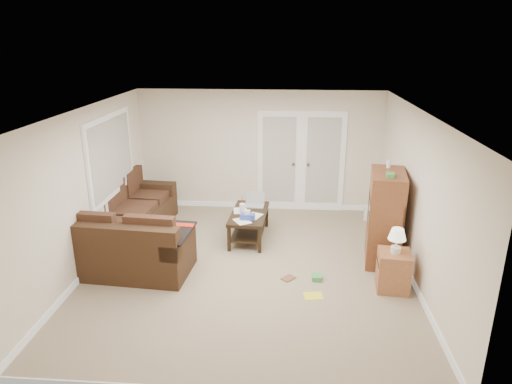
# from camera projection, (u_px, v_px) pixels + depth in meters

# --- Properties ---
(floor) EXTENTS (5.50, 5.50, 0.00)m
(floor) POSITION_uv_depth(u_px,v_px,m) (248.00, 268.00, 7.26)
(floor) COLOR gray
(floor) RESTS_ON ground
(ceiling) EXTENTS (5.00, 5.50, 0.02)m
(ceiling) POSITION_uv_depth(u_px,v_px,m) (247.00, 111.00, 6.45)
(ceiling) COLOR white
(ceiling) RESTS_ON wall_back
(wall_left) EXTENTS (0.02, 5.50, 2.50)m
(wall_left) POSITION_uv_depth(u_px,v_px,m) (87.00, 190.00, 7.03)
(wall_left) COLOR silver
(wall_left) RESTS_ON floor
(wall_right) EXTENTS (0.02, 5.50, 2.50)m
(wall_right) POSITION_uv_depth(u_px,v_px,m) (417.00, 199.00, 6.67)
(wall_right) COLOR silver
(wall_right) RESTS_ON floor
(wall_back) EXTENTS (5.00, 0.02, 2.50)m
(wall_back) POSITION_uv_depth(u_px,v_px,m) (260.00, 151.00, 9.45)
(wall_back) COLOR silver
(wall_back) RESTS_ON floor
(wall_front) EXTENTS (5.00, 0.02, 2.50)m
(wall_front) POSITION_uv_depth(u_px,v_px,m) (220.00, 291.00, 4.26)
(wall_front) COLOR silver
(wall_front) RESTS_ON floor
(baseboards) EXTENTS (5.00, 5.50, 0.10)m
(baseboards) POSITION_uv_depth(u_px,v_px,m) (248.00, 266.00, 7.24)
(baseboards) COLOR silver
(baseboards) RESTS_ON floor
(french_doors) EXTENTS (1.80, 0.05, 2.13)m
(french_doors) POSITION_uv_depth(u_px,v_px,m) (301.00, 162.00, 9.42)
(french_doors) COLOR silver
(french_doors) RESTS_ON floor
(window_left) EXTENTS (0.05, 1.92, 1.42)m
(window_left) POSITION_uv_depth(u_px,v_px,m) (111.00, 156.00, 7.88)
(window_left) COLOR silver
(window_left) RESTS_ON wall_left
(sectional_sofa) EXTENTS (2.06, 3.13, 0.92)m
(sectional_sofa) POSITION_uv_depth(u_px,v_px,m) (128.00, 231.00, 7.77)
(sectional_sofa) COLOR #3A2616
(sectional_sofa) RESTS_ON floor
(coffee_table) EXTENTS (0.68, 1.26, 0.84)m
(coffee_table) POSITION_uv_depth(u_px,v_px,m) (249.00, 224.00, 8.29)
(coffee_table) COLOR black
(coffee_table) RESTS_ON floor
(tv_armoire) EXTENTS (0.64, 1.00, 1.62)m
(tv_armoire) POSITION_uv_depth(u_px,v_px,m) (385.00, 217.00, 7.31)
(tv_armoire) COLOR brown
(tv_armoire) RESTS_ON floor
(side_cabinet) EXTENTS (0.49, 0.49, 0.96)m
(side_cabinet) POSITION_uv_depth(u_px,v_px,m) (394.00, 268.00, 6.57)
(side_cabinet) COLOR #A2633B
(side_cabinet) RESTS_ON floor
(space_heater) EXTENTS (0.13, 0.11, 0.30)m
(space_heater) POSITION_uv_depth(u_px,v_px,m) (367.00, 213.00, 9.13)
(space_heater) COLOR white
(space_heater) RESTS_ON floor
(floor_magazine) EXTENTS (0.29, 0.24, 0.01)m
(floor_magazine) POSITION_uv_depth(u_px,v_px,m) (313.00, 296.00, 6.49)
(floor_magazine) COLOR yellow
(floor_magazine) RESTS_ON floor
(floor_greenbox) EXTENTS (0.15, 0.19, 0.07)m
(floor_greenbox) POSITION_uv_depth(u_px,v_px,m) (317.00, 277.00, 6.93)
(floor_greenbox) COLOR #449647
(floor_greenbox) RESTS_ON floor
(floor_book) EXTENTS (0.25, 0.25, 0.02)m
(floor_book) POSITION_uv_depth(u_px,v_px,m) (285.00, 276.00, 7.00)
(floor_book) COLOR brown
(floor_book) RESTS_ON floor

